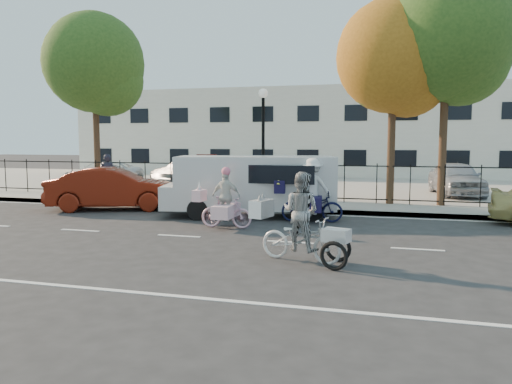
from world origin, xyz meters
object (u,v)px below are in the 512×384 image
(red_sedan, at_px, (114,189))
(lamppost, at_px, (263,125))
(unicorn_bike, at_px, (225,206))
(lot_car_b, at_px, (103,175))
(bull_bike, at_px, (311,197))
(lot_car_c, at_px, (191,172))
(white_van, at_px, (253,183))
(lot_car_d, at_px, (456,178))
(pedestrian, at_px, (108,175))
(zebra_trike, at_px, (301,227))

(red_sedan, bearing_deg, lamppost, -80.89)
(unicorn_bike, height_order, red_sedan, unicorn_bike)
(lot_car_b, bearing_deg, bull_bike, -23.34)
(lot_car_b, bearing_deg, lamppost, -12.42)
(bull_bike, bearing_deg, lot_car_c, 34.86)
(white_van, distance_m, lot_car_d, 10.15)
(unicorn_bike, bearing_deg, red_sedan, 64.77)
(pedestrian, bearing_deg, lot_car_d, 167.33)
(lamppost, bearing_deg, red_sedan, -149.85)
(lamppost, bearing_deg, pedestrian, -179.87)
(lamppost, relative_size, lot_car_c, 0.97)
(bull_bike, height_order, lot_car_b, bull_bike)
(zebra_trike, xyz_separation_m, unicorn_bike, (-2.82, 3.32, -0.07))
(lamppost, distance_m, pedestrian, 7.16)
(lot_car_c, bearing_deg, red_sedan, -72.43)
(pedestrian, bearing_deg, red_sedan, 96.33)
(lamppost, xyz_separation_m, lot_car_b, (-9.20, 3.27, -2.33))
(zebra_trike, xyz_separation_m, lot_car_d, (4.41, 12.92, 0.16))
(lamppost, relative_size, zebra_trike, 1.97)
(pedestrian, distance_m, lot_car_b, 4.04)
(white_van, bearing_deg, zebra_trike, -77.82)
(lamppost, distance_m, lot_car_b, 10.04)
(red_sedan, xyz_separation_m, lot_car_d, (12.36, 7.10, 0.12))
(lot_car_b, bearing_deg, red_sedan, -47.30)
(unicorn_bike, bearing_deg, bull_bike, -51.39)
(white_van, relative_size, red_sedan, 1.29)
(red_sedan, bearing_deg, pedestrian, 14.61)
(white_van, relative_size, lot_car_d, 1.39)
(unicorn_bike, height_order, lot_car_b, unicorn_bike)
(white_van, distance_m, pedestrian, 7.89)
(lamppost, bearing_deg, lot_car_d, 29.70)
(lot_car_d, bearing_deg, red_sedan, -158.40)
(bull_bike, bearing_deg, unicorn_bike, 120.50)
(red_sedan, height_order, lot_car_b, red_sedan)
(unicorn_bike, height_order, lot_car_c, unicorn_bike)
(zebra_trike, height_order, red_sedan, zebra_trike)
(white_van, bearing_deg, pedestrian, 144.77)
(lot_car_b, xyz_separation_m, lot_car_d, (16.71, 1.02, 0.10))
(zebra_trike, relative_size, white_van, 0.37)
(bull_bike, distance_m, lot_car_d, 9.36)
(unicorn_bike, relative_size, white_van, 0.30)
(pedestrian, height_order, lot_car_c, pedestrian)
(zebra_trike, relative_size, pedestrian, 1.23)
(white_van, height_order, pedestrian, white_van)
(unicorn_bike, distance_m, lot_car_d, 12.02)
(lot_car_b, bearing_deg, lot_car_d, 10.61)
(lamppost, xyz_separation_m, bull_bike, (2.48, -3.60, -2.33))
(zebra_trike, bearing_deg, white_van, 40.24)
(unicorn_bike, height_order, bull_bike, bull_bike)
(lot_car_c, bearing_deg, white_van, -38.23)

